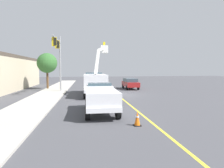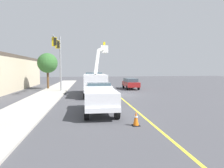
# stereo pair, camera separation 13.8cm
# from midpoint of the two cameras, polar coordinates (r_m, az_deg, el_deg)

# --- Properties ---
(ground) EXTENTS (120.00, 120.00, 0.00)m
(ground) POSITION_cam_midpoint_polar(r_m,az_deg,el_deg) (23.90, 1.40, -3.17)
(ground) COLOR #47474C
(sidewalk_far_side) EXTENTS (60.10, 6.42, 0.12)m
(sidewalk_far_side) POSITION_cam_midpoint_polar(r_m,az_deg,el_deg) (24.03, -18.49, -3.21)
(sidewalk_far_side) COLOR #B2ADA3
(sidewalk_far_side) RESTS_ON ground
(lane_centre_stripe) EXTENTS (49.95, 2.51, 0.01)m
(lane_centre_stripe) POSITION_cam_midpoint_polar(r_m,az_deg,el_deg) (23.90, 1.40, -3.16)
(lane_centre_stripe) COLOR yellow
(lane_centre_stripe) RESTS_ON ground
(utility_bucket_truck) EXTENTS (8.31, 3.24, 6.51)m
(utility_bucket_truck) POSITION_cam_midpoint_polar(r_m,az_deg,el_deg) (23.76, -5.21, 0.65)
(utility_bucket_truck) COLOR white
(utility_bucket_truck) RESTS_ON ground
(service_pickup_truck) EXTENTS (5.69, 2.40, 2.06)m
(service_pickup_truck) POSITION_cam_midpoint_polar(r_m,az_deg,el_deg) (13.95, -3.57, -3.90)
(service_pickup_truck) COLOR white
(service_pickup_truck) RESTS_ON ground
(passing_minivan) EXTENTS (4.88, 2.13, 1.69)m
(passing_minivan) POSITION_cam_midpoint_polar(r_m,az_deg,el_deg) (31.12, 5.19, 0.35)
(passing_minivan) COLOR maroon
(passing_minivan) RESTS_ON ground
(traffic_cone_leading) EXTENTS (0.40, 0.40, 0.82)m
(traffic_cone_leading) POSITION_cam_midpoint_polar(r_m,az_deg,el_deg) (11.04, 6.99, -9.92)
(traffic_cone_leading) COLOR black
(traffic_cone_leading) RESTS_ON ground
(traffic_cone_mid_front) EXTENTS (0.40, 0.40, 0.73)m
(traffic_cone_mid_front) POSITION_cam_midpoint_polar(r_m,az_deg,el_deg) (28.30, -1.21, -1.27)
(traffic_cone_mid_front) COLOR black
(traffic_cone_mid_front) RESTS_ON ground
(traffic_signal_mast) EXTENTS (6.25, 0.68, 7.61)m
(traffic_signal_mast) POSITION_cam_midpoint_polar(r_m,az_deg,el_deg) (26.47, -15.45, 8.60)
(traffic_signal_mast) COLOR gray
(traffic_signal_mast) RESTS_ON ground
(street_tree_right) EXTENTS (3.07, 3.07, 5.61)m
(street_tree_right) POSITION_cam_midpoint_polar(r_m,az_deg,el_deg) (32.08, -18.45, 5.76)
(street_tree_right) COLOR brown
(street_tree_right) RESTS_ON ground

